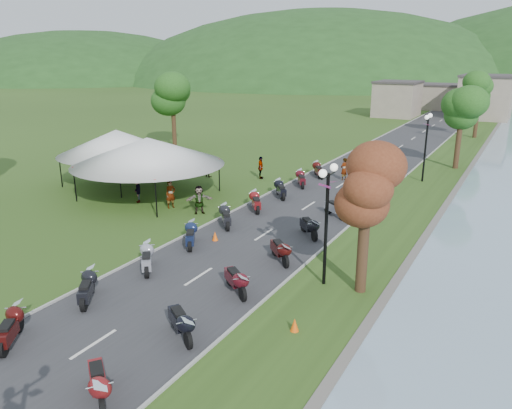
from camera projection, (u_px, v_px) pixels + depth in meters
The scene contains 11 objects.
road at pixel (366, 169), 41.69m from camera, with size 7.00×120.00×0.02m, color #353537.
hills_backdrop at pixel (503, 81), 175.46m from camera, with size 360.00×120.00×76.00m, color #285621, non-canonical shape.
far_building at pixel (439, 98), 79.52m from camera, with size 18.00×16.00×5.00m, color gray.
moto_row_left at pixel (146, 259), 22.11m from camera, with size 2.60×42.67×1.10m, color #331411, non-canonical shape.
moto_row_right at pixel (295, 238), 24.70m from camera, with size 2.60×35.88×1.10m, color #331411, non-canonical shape.
vendor_tent_main at pixel (149, 167), 33.31m from camera, with size 6.75×6.75×4.00m, color silver, non-canonical shape.
vendor_tent_side at pixel (118, 157), 36.64m from camera, with size 5.73×5.73×4.00m, color silver, non-canonical shape.
tree_lakeside at pixel (365, 216), 19.41m from camera, with size 2.32×2.32×6.44m, color #2C681F, non-canonical shape.
pedestrian_a at pixel (171, 208), 31.30m from camera, with size 0.65×0.47×1.77m, color slate.
pedestrian_b at pixel (208, 176), 39.25m from camera, with size 0.76×0.42×1.56m, color slate.
pedestrian_c at pixel (138, 202), 32.44m from camera, with size 1.12×0.46×1.74m, color slate.
Camera 1 is at (11.79, -0.07, 9.30)m, focal length 35.00 mm.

